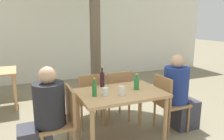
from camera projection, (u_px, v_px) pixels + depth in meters
The scene contains 13 objects.
cafe_building_wall at pixel (64, 33), 6.38m from camera, with size 10.00×0.08×2.80m.
dining_table_front at pixel (120, 99), 3.09m from camera, with size 1.19×0.81×0.77m.
patio_chair_0 at pixel (62, 118), 2.80m from camera, with size 0.44×0.44×0.92m.
patio_chair_1 at pixel (168, 100), 3.44m from camera, with size 0.44×0.44×0.92m.
patio_chair_2 at pixel (91, 97), 3.60m from camera, with size 0.44×0.44×0.92m.
patio_chair_3 at pixel (117, 93), 3.78m from camera, with size 0.44×0.44×0.92m.
person_seated_0 at pixel (43, 119), 2.71m from camera, with size 0.59×0.39×1.21m.
person_seated_1 at pixel (179, 96), 3.52m from camera, with size 0.59×0.39×1.25m.
green_bottle_0 at pixel (94, 89), 2.86m from camera, with size 0.06×0.06×0.25m.
green_bottle_1 at pixel (136, 83), 3.15m from camera, with size 0.08×0.08×0.24m.
wine_bottle_2 at pixel (102, 79), 3.27m from camera, with size 0.07×0.07×0.31m.
drinking_glass_0 at pixel (105, 92), 2.89m from camera, with size 0.08×0.08×0.11m.
drinking_glass_1 at pixel (122, 91), 2.90m from camera, with size 0.08×0.08×0.13m.
Camera 1 is at (-1.27, -2.64, 1.74)m, focal length 35.00 mm.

